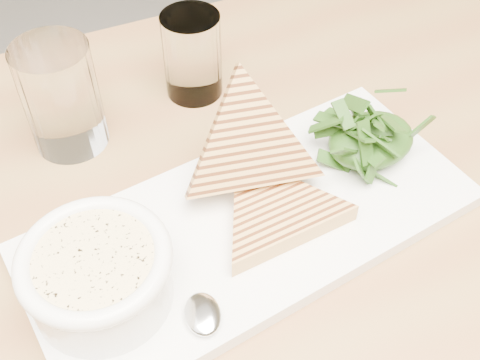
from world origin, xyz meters
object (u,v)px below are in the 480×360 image
table_top (163,312)px  glass_near (61,97)px  soup_bowl (100,280)px  glass_far (192,55)px  platter (251,224)px

table_top → glass_near: (0.01, 0.23, 0.08)m
soup_bowl → glass_far: size_ratio=1.16×
soup_bowl → glass_near: glass_near is taller
platter → glass_far: 0.22m
platter → table_top: bearing=-168.1°
table_top → glass_near: size_ratio=10.58×
platter → soup_bowl: bearing=-178.5°
glass_near → glass_far: size_ratio=1.19×
table_top → glass_near: glass_near is taller
platter → glass_near: 0.23m
table_top → glass_far: glass_far is taller
table_top → soup_bowl: size_ratio=10.77×
platter → soup_bowl: (-0.15, -0.00, 0.03)m
glass_near → glass_far: 0.15m
platter → glass_near: size_ratio=3.55×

